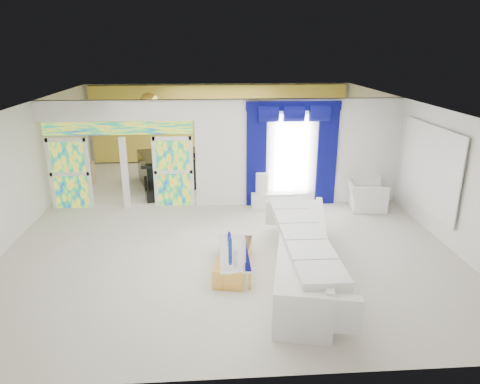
{
  "coord_description": "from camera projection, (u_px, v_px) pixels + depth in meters",
  "views": [
    {
      "loc": [
        -0.37,
        -10.87,
        4.38
      ],
      "look_at": [
        0.3,
        -1.2,
        1.1
      ],
      "focal_mm": 32.6,
      "sensor_mm": 36.0,
      "label": 1
    }
  ],
  "objects": [
    {
      "name": "floor",
      "position": [
        226.0,
        217.0,
        11.7
      ],
      "size": [
        12.0,
        12.0,
        0.0
      ],
      "primitive_type": "plane",
      "color": "#B7AF9E",
      "rests_on": "ground"
    },
    {
      "name": "dividing_wall",
      "position": [
        300.0,
        152.0,
        12.31
      ],
      "size": [
        5.7,
        0.18,
        3.0
      ],
      "primitive_type": "cube",
      "color": "white",
      "rests_on": "ground"
    },
    {
      "name": "dividing_header",
      "position": [
        116.0,
        110.0,
        11.59
      ],
      "size": [
        4.3,
        0.18,
        0.55
      ],
      "primitive_type": "cube",
      "color": "white",
      "rests_on": "dividing_wall"
    },
    {
      "name": "stained_panel_left",
      "position": [
        70.0,
        174.0,
        12.05
      ],
      "size": [
        0.95,
        0.04,
        2.0
      ],
      "primitive_type": "cube",
      "color": "#994C3F",
      "rests_on": "ground"
    },
    {
      "name": "stained_panel_right",
      "position": [
        173.0,
        172.0,
        12.24
      ],
      "size": [
        0.95,
        0.04,
        2.0
      ],
      "primitive_type": "cube",
      "color": "#994C3F",
      "rests_on": "ground"
    },
    {
      "name": "stained_transom",
      "position": [
        118.0,
        128.0,
        11.74
      ],
      "size": [
        4.0,
        0.05,
        0.35
      ],
      "primitive_type": "cube",
      "color": "#994C3F",
      "rests_on": "dividing_header"
    },
    {
      "name": "window_pane",
      "position": [
        292.0,
        155.0,
        12.21
      ],
      "size": [
        1.0,
        0.02,
        2.3
      ],
      "primitive_type": "cube",
      "color": "white",
      "rests_on": "dividing_wall"
    },
    {
      "name": "blue_drape_left",
      "position": [
        256.0,
        158.0,
        12.14
      ],
      "size": [
        0.55,
        0.1,
        2.8
      ],
      "primitive_type": "cube",
      "color": "#080344",
      "rests_on": "ground"
    },
    {
      "name": "blue_drape_right",
      "position": [
        327.0,
        156.0,
        12.27
      ],
      "size": [
        0.55,
        0.1,
        2.8
      ],
      "primitive_type": "cube",
      "color": "#080344",
      "rests_on": "ground"
    },
    {
      "name": "blue_pelmet",
      "position": [
        294.0,
        106.0,
        11.75
      ],
      "size": [
        2.6,
        0.12,
        0.25
      ],
      "primitive_type": "cube",
      "color": "#080344",
      "rests_on": "dividing_wall"
    },
    {
      "name": "wall_mirror",
      "position": [
        430.0,
        168.0,
        10.58
      ],
      "size": [
        0.04,
        2.7,
        1.9
      ],
      "primitive_type": "cube",
      "color": "white",
      "rests_on": "ground"
    },
    {
      "name": "gold_curtains",
      "position": [
        220.0,
        124.0,
        16.8
      ],
      "size": [
        9.7,
        0.12,
        2.9
      ],
      "primitive_type": "cube",
      "color": "gold",
      "rests_on": "ground"
    },
    {
      "name": "white_sofa",
      "position": [
        302.0,
        255.0,
        8.64
      ],
      "size": [
        1.79,
        4.46,
        0.83
      ],
      "primitive_type": "cube",
      "rotation": [
        0.0,
        0.0,
        -0.2
      ],
      "color": "white",
      "rests_on": "ground"
    },
    {
      "name": "coffee_table",
      "position": [
        234.0,
        261.0,
        8.91
      ],
      "size": [
        0.9,
        1.8,
        0.38
      ],
      "primitive_type": "cube",
      "rotation": [
        0.0,
        0.0,
        -0.2
      ],
      "color": "gold",
      "rests_on": "ground"
    },
    {
      "name": "console_table",
      "position": [
        272.0,
        199.0,
        12.42
      ],
      "size": [
        1.21,
        0.39,
        0.4
      ],
      "primitive_type": "cube",
      "rotation": [
        0.0,
        0.0,
        0.01
      ],
      "color": "silver",
      "rests_on": "ground"
    },
    {
      "name": "table_lamp",
      "position": [
        262.0,
        183.0,
        12.24
      ],
      "size": [
        0.36,
        0.36,
        0.58
      ],
      "primitive_type": "cylinder",
      "color": "silver",
      "rests_on": "console_table"
    },
    {
      "name": "armchair",
      "position": [
        365.0,
        195.0,
        12.23
      ],
      "size": [
        1.22,
        1.34,
        0.78
      ],
      "primitive_type": "imported",
      "rotation": [
        0.0,
        0.0,
        1.42
      ],
      "color": "white",
      "rests_on": "ground"
    },
    {
      "name": "grand_piano",
      "position": [
        166.0,
        169.0,
        14.33
      ],
      "size": [
        2.03,
        2.34,
        1.01
      ],
      "primitive_type": "cube",
      "rotation": [
        0.0,
        0.0,
        0.29
      ],
      "color": "black",
      "rests_on": "ground"
    },
    {
      "name": "piano_bench",
      "position": [
        161.0,
        195.0,
        12.94
      ],
      "size": [
        0.95,
        0.59,
        0.3
      ],
      "primitive_type": "cube",
      "rotation": [
        0.0,
        0.0,
        0.29
      ],
      "color": "black",
      "rests_on": "ground"
    },
    {
      "name": "tv_console",
      "position": [
        86.0,
        173.0,
        14.37
      ],
      "size": [
        0.52,
        0.48,
        0.73
      ],
      "primitive_type": "cube",
      "rotation": [
        0.0,
        0.0,
        0.05
      ],
      "color": "tan",
      "rests_on": "ground"
    },
    {
      "name": "chandelier",
      "position": [
        149.0,
        102.0,
        13.92
      ],
      "size": [
        0.6,
        0.6,
        0.6
      ],
      "primitive_type": "sphere",
      "color": "gold",
      "rests_on": "ceiling"
    },
    {
      "name": "decanters",
      "position": [
        231.0,
        246.0,
        8.9
      ],
      "size": [
        0.18,
        0.95,
        0.29
      ],
      "color": "white",
      "rests_on": "coffee_table"
    }
  ]
}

